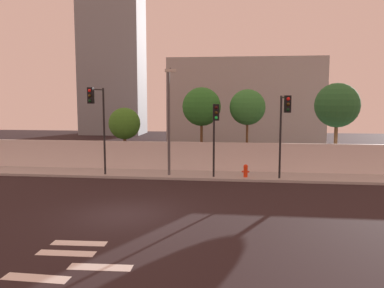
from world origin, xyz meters
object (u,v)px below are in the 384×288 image
(traffic_light_center, at_px, (215,124))
(traffic_light_left, at_px, (97,112))
(street_lamp_curbside, at_px, (169,113))
(roadside_tree_leftmost, at_px, (125,124))
(roadside_tree_midright, at_px, (247,107))
(fire_hydrant, at_px, (246,170))
(roadside_tree_rightmost, at_px, (337,106))
(roadside_tree_midleft, at_px, (202,107))
(traffic_light_right, at_px, (284,119))

(traffic_light_center, bearing_deg, traffic_light_left, -178.92)
(street_lamp_curbside, xyz_separation_m, roadside_tree_leftmost, (-3.70, 3.46, -0.87))
(traffic_light_center, distance_m, roadside_tree_midright, 4.49)
(traffic_light_center, relative_size, roadside_tree_midright, 0.80)
(traffic_light_center, xyz_separation_m, fire_hydrant, (1.75, 0.70, -2.71))
(roadside_tree_midright, relative_size, roadside_tree_rightmost, 0.93)
(roadside_tree_leftmost, xyz_separation_m, roadside_tree_rightmost, (13.90, 0.00, 1.27))
(street_lamp_curbside, relative_size, roadside_tree_midleft, 1.14)
(roadside_tree_leftmost, distance_m, roadside_tree_midright, 8.35)
(fire_hydrant, xyz_separation_m, roadside_tree_rightmost, (5.74, 3.30, 3.69))
(traffic_light_right, xyz_separation_m, street_lamp_curbside, (-6.48, 0.72, 0.25))
(traffic_light_left, bearing_deg, roadside_tree_midleft, 36.23)
(traffic_light_left, bearing_deg, roadside_tree_rightmost, 16.12)
(traffic_light_right, distance_m, fire_hydrant, 3.76)
(traffic_light_left, relative_size, traffic_light_center, 1.22)
(traffic_light_center, xyz_separation_m, traffic_light_right, (3.77, -0.19, 0.34))
(traffic_light_center, xyz_separation_m, street_lamp_curbside, (-2.71, 0.53, 0.59))
(traffic_light_right, xyz_separation_m, roadside_tree_rightmost, (3.72, 4.19, 0.65))
(roadside_tree_midright, bearing_deg, traffic_light_center, -114.95)
(traffic_light_center, xyz_separation_m, roadside_tree_midright, (1.86, 3.99, 0.85))
(roadside_tree_midleft, xyz_separation_m, roadside_tree_rightmost, (8.64, 0.00, 0.11))
(traffic_light_right, bearing_deg, traffic_light_left, 179.64)
(roadside_tree_midleft, xyz_separation_m, roadside_tree_midright, (3.01, 0.00, -0.03))
(fire_hydrant, distance_m, roadside_tree_leftmost, 9.13)
(traffic_light_center, relative_size, street_lamp_curbside, 0.69)
(traffic_light_left, xyz_separation_m, traffic_light_center, (6.78, 0.13, -0.64))
(traffic_light_left, xyz_separation_m, roadside_tree_midright, (8.63, 4.12, 0.21))
(street_lamp_curbside, xyz_separation_m, roadside_tree_rightmost, (10.20, 3.46, 0.40))
(traffic_light_right, bearing_deg, traffic_light_center, 177.06)
(traffic_light_right, height_order, street_lamp_curbside, street_lamp_curbside)
(fire_hydrant, bearing_deg, traffic_light_center, -158.30)
(traffic_light_right, height_order, roadside_tree_midright, roadside_tree_midright)
(traffic_light_left, height_order, roadside_tree_midright, traffic_light_left)
(traffic_light_right, distance_m, roadside_tree_rightmost, 5.64)
(traffic_light_right, xyz_separation_m, roadside_tree_leftmost, (-10.18, 4.19, -0.62))
(street_lamp_curbside, distance_m, roadside_tree_midright, 5.74)
(fire_hydrant, relative_size, roadside_tree_leftmost, 0.18)
(roadside_tree_midleft, distance_m, roadside_tree_midright, 3.01)
(street_lamp_curbside, height_order, roadside_tree_midleft, street_lamp_curbside)
(traffic_light_right, relative_size, fire_hydrant, 6.29)
(fire_hydrant, distance_m, roadside_tree_midright, 4.85)
(traffic_light_left, distance_m, roadside_tree_midleft, 6.98)
(roadside_tree_leftmost, bearing_deg, roadside_tree_midleft, 0.00)
(fire_hydrant, xyz_separation_m, roadside_tree_leftmost, (-8.16, 3.30, 2.43))
(fire_hydrant, relative_size, roadside_tree_midright, 0.14)
(roadside_tree_midright, xyz_separation_m, roadside_tree_rightmost, (5.63, 0.00, 0.14))
(traffic_light_left, relative_size, roadside_tree_leftmost, 1.27)
(traffic_light_right, bearing_deg, roadside_tree_midleft, 139.57)
(roadside_tree_leftmost, bearing_deg, fire_hydrant, -22.02)
(traffic_light_left, xyz_separation_m, street_lamp_curbside, (4.07, 0.66, -0.05))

